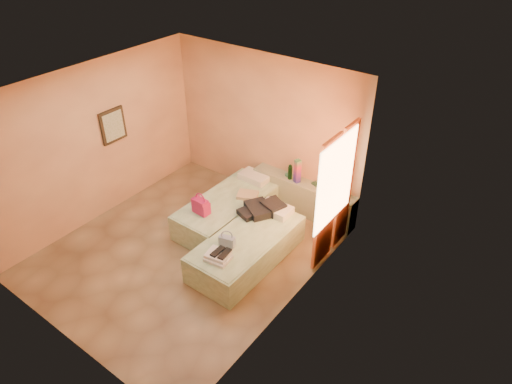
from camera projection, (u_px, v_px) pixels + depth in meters
ground at (187, 251)px, 7.66m from camera, size 4.50×4.50×0.00m
room_walls at (212, 147)px, 6.94m from camera, size 4.02×4.51×2.81m
headboard_ledge at (303, 198)px, 8.40m from camera, size 2.05×0.30×0.65m
bed_left at (228, 210)px, 8.19m from camera, size 0.92×2.01×0.50m
bed_right at (247, 248)px, 7.33m from camera, size 0.92×2.01×0.50m
water_bottle at (290, 172)px, 8.26m from camera, size 0.09×0.09×0.28m
rainbow_box at (297, 171)px, 8.12m from camera, size 0.13×0.13×0.45m
small_dish at (288, 175)px, 8.42m from camera, size 0.12×0.12×0.03m
green_book at (317, 184)px, 8.15m from camera, size 0.22×0.19×0.03m
flower_vase at (345, 193)px, 7.71m from camera, size 0.25×0.25×0.26m
magenta_handbag at (201, 206)px, 7.64m from camera, size 0.31×0.19×0.28m
khaki_garment at (248, 195)px, 8.10m from camera, size 0.44×0.40×0.06m
clothes_pile at (261, 209)px, 7.66m from camera, size 0.71×0.71×0.16m
blue_handbag at (227, 241)px, 6.97m from camera, size 0.27×0.17×0.16m
towel_stack at (218, 257)px, 6.72m from camera, size 0.39×0.34×0.10m
sandal_pair at (221, 253)px, 6.69m from camera, size 0.20×0.26×0.03m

